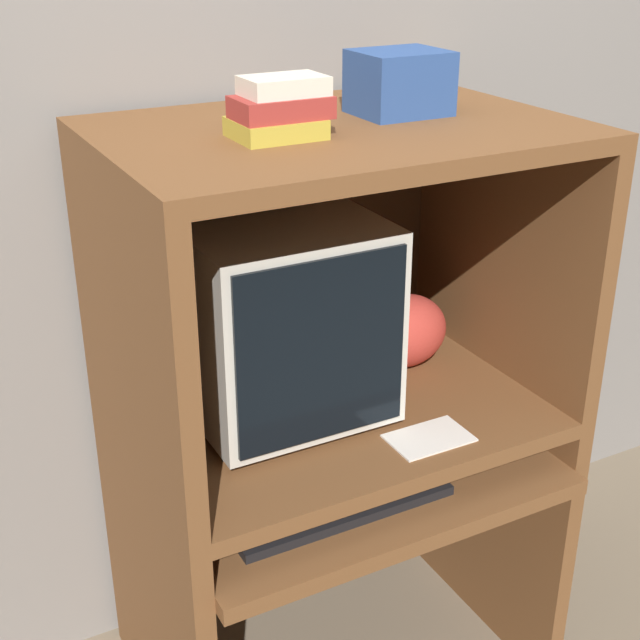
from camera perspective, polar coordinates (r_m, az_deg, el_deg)
name	(u,v)px	position (r m, az deg, el deg)	size (l,w,h in m)	color
wall_back	(255,117)	(2.10, -4.21, 12.80)	(6.00, 0.06, 2.60)	gray
desk_base	(342,544)	(2.13, 1.45, -14.12)	(0.92, 0.69, 0.63)	brown
desk_monitor_shelf	(334,414)	(1.98, 0.90, -6.02)	(0.92, 0.65, 0.12)	brown
hutch_upper	(327,224)	(1.83, 0.48, 6.19)	(0.92, 0.65, 0.61)	brown
crt_monitor	(274,313)	(1.86, -2.96, 0.47)	(0.39, 0.44, 0.43)	beige
keyboard	(335,500)	(1.84, 0.97, -11.44)	(0.47, 0.17, 0.03)	black
mouse	(455,461)	(1.98, 8.62, -8.93)	(0.06, 0.04, 0.03)	#B7B7B7
snack_bag	(404,331)	(2.10, 5.39, -0.69)	(0.21, 0.16, 0.18)	#BC382D
book_stack	(280,109)	(1.63, -2.59, 13.31)	(0.17, 0.13, 0.11)	gold
paper_card	(429,438)	(1.85, 7.00, -7.50)	(0.17, 0.11, 0.00)	white
storage_box	(399,83)	(1.84, 5.10, 14.90)	(0.18, 0.15, 0.12)	navy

